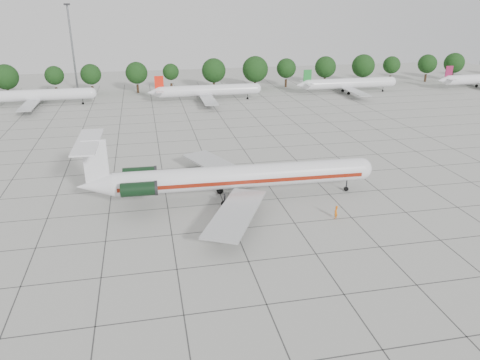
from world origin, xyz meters
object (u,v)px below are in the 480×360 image
(bg_airliner_b, at_px, (37,96))
(floodlight_mast, at_px, (72,43))
(bg_airliner_c, at_px, (208,91))
(bg_airliner_d, at_px, (349,84))
(main_airliner, at_px, (226,177))
(ground_crew, at_px, (336,212))

(bg_airliner_b, height_order, floodlight_mast, floodlight_mast)
(bg_airliner_c, bearing_deg, floodlight_mast, 148.52)
(bg_airliner_b, height_order, bg_airliner_d, same)
(bg_airliner_c, relative_size, bg_airliner_d, 1.00)
(main_airliner, xyz_separation_m, bg_airliner_d, (50.11, 70.36, -0.63))
(bg_airliner_d, bearing_deg, main_airliner, -125.46)
(main_airliner, xyz_separation_m, ground_crew, (13.19, -8.98, -2.62))
(ground_crew, xyz_separation_m, bg_airliner_d, (36.92, 79.34, 1.99))
(main_airliner, relative_size, bg_airliner_d, 1.52)
(ground_crew, xyz_separation_m, bg_airliner_b, (-51.60, 79.42, 1.99))
(main_airliner, distance_m, bg_airliner_d, 86.38)
(bg_airliner_b, bearing_deg, floodlight_mast, 68.97)
(main_airliner, distance_m, bg_airliner_c, 68.22)
(bg_airliner_b, xyz_separation_m, floodlight_mast, (7.83, 20.37, 11.37))
(floodlight_mast, bearing_deg, ground_crew, -66.32)
(ground_crew, distance_m, bg_airliner_d, 87.53)
(ground_crew, xyz_separation_m, bg_airliner_c, (-6.28, 76.84, 1.99))
(main_airliner, bearing_deg, bg_airliner_d, 56.15)
(ground_crew, bearing_deg, bg_airliner_d, -157.43)
(bg_airliner_c, bearing_deg, bg_airliner_b, 176.74)
(main_airliner, relative_size, floodlight_mast, 1.68)
(ground_crew, bearing_deg, bg_airliner_c, -127.81)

